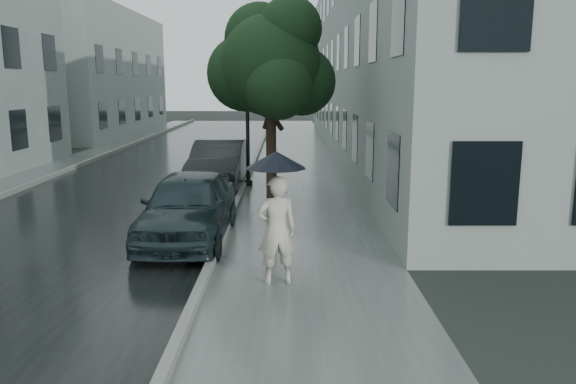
{
  "coord_description": "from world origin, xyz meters",
  "views": [
    {
      "loc": [
        -0.16,
        -8.19,
        3.34
      ],
      "look_at": [
        -0.15,
        2.25,
        1.3
      ],
      "focal_mm": 35.0,
      "sensor_mm": 36.0,
      "label": 1
    }
  ],
  "objects_px": {
    "car_far": "(219,164)",
    "street_tree": "(271,64)",
    "pedestrian": "(277,230)",
    "lamp_post": "(242,104)",
    "car_near": "(188,206)"
  },
  "relations": [
    {
      "from": "car_near",
      "to": "street_tree",
      "type": "bearing_deg",
      "value": 64.4
    },
    {
      "from": "car_far",
      "to": "lamp_post",
      "type": "bearing_deg",
      "value": 6.01
    },
    {
      "from": "lamp_post",
      "to": "car_far",
      "type": "xyz_separation_m",
      "value": [
        -0.79,
        -0.07,
        -1.91
      ]
    },
    {
      "from": "pedestrian",
      "to": "car_far",
      "type": "distance_m",
      "value": 9.26
    },
    {
      "from": "lamp_post",
      "to": "pedestrian",
      "type": "bearing_deg",
      "value": -97.73
    },
    {
      "from": "pedestrian",
      "to": "street_tree",
      "type": "xyz_separation_m",
      "value": [
        -0.26,
        6.09,
        2.89
      ]
    },
    {
      "from": "pedestrian",
      "to": "car_far",
      "type": "bearing_deg",
      "value": -87.88
    },
    {
      "from": "lamp_post",
      "to": "car_near",
      "type": "distance_m",
      "value": 6.72
    },
    {
      "from": "street_tree",
      "to": "lamp_post",
      "type": "distance_m",
      "value": 3.37
    },
    {
      "from": "car_near",
      "to": "lamp_post",
      "type": "bearing_deg",
      "value": 84.7
    },
    {
      "from": "street_tree",
      "to": "car_near",
      "type": "bearing_deg",
      "value": -116.34
    },
    {
      "from": "pedestrian",
      "to": "lamp_post",
      "type": "distance_m",
      "value": 9.35
    },
    {
      "from": "street_tree",
      "to": "lamp_post",
      "type": "relative_size",
      "value": 1.2
    },
    {
      "from": "car_far",
      "to": "street_tree",
      "type": "bearing_deg",
      "value": -57.45
    },
    {
      "from": "street_tree",
      "to": "car_far",
      "type": "relative_size",
      "value": 1.22
    }
  ]
}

